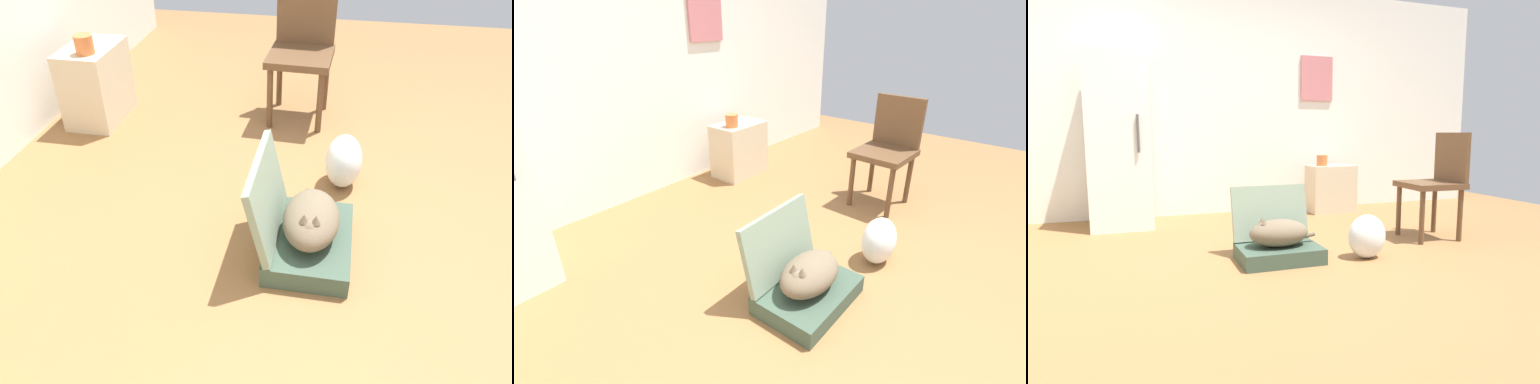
# 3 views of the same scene
# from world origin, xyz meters

# --- Properties ---
(ground_plane) EXTENTS (7.68, 7.68, 0.00)m
(ground_plane) POSITION_xyz_m (0.00, 0.00, 0.00)
(ground_plane) COLOR olive
(ground_plane) RESTS_ON ground
(suitcase_base) EXTENTS (0.59, 0.42, 0.11)m
(suitcase_base) POSITION_xyz_m (-0.18, 0.16, 0.06)
(suitcase_base) COLOR #384C3D
(suitcase_base) RESTS_ON ground
(suitcase_lid) EXTENTS (0.59, 0.13, 0.42)m
(suitcase_lid) POSITION_xyz_m (-0.18, 0.38, 0.32)
(suitcase_lid) COLOR gray
(suitcase_lid) RESTS_ON suitcase_base
(cat) EXTENTS (0.52, 0.28, 0.22)m
(cat) POSITION_xyz_m (-0.18, 0.16, 0.21)
(cat) COLOR brown
(cat) RESTS_ON suitcase_base
(plastic_bag_white) EXTENTS (0.29, 0.22, 0.33)m
(plastic_bag_white) POSITION_xyz_m (0.47, 0.02, 0.16)
(plastic_bag_white) COLOR silver
(plastic_bag_white) RESTS_ON ground
(side_table) EXTENTS (0.53, 0.34, 0.55)m
(side_table) POSITION_xyz_m (1.03, 1.85, 0.28)
(side_table) COLOR beige
(side_table) RESTS_ON ground
(vase_tall) EXTENTS (0.13, 0.13, 0.13)m
(vase_tall) POSITION_xyz_m (0.90, 1.81, 0.62)
(vase_tall) COLOR #CC6B38
(vase_tall) RESTS_ON side_table
(chair) EXTENTS (0.49, 0.47, 0.94)m
(chair) POSITION_xyz_m (1.37, 0.39, 0.52)
(chair) COLOR brown
(chair) RESTS_ON ground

